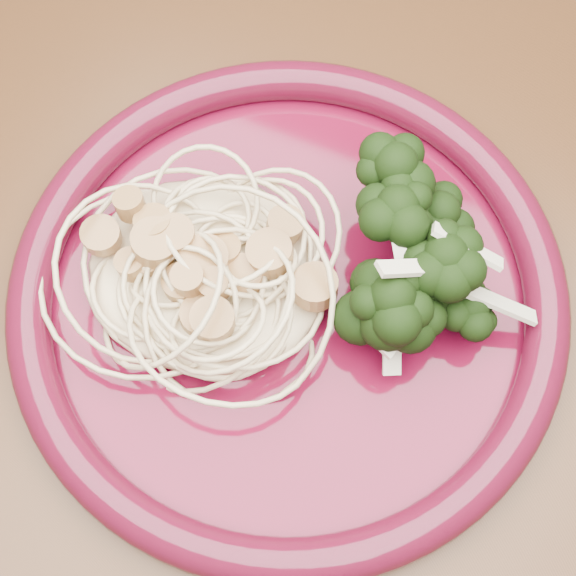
{
  "coord_description": "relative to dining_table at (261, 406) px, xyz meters",
  "views": [
    {
      "loc": [
        0.08,
        -0.12,
        1.2
      ],
      "look_at": [
        0.0,
        0.04,
        0.77
      ],
      "focal_mm": 50.0,
      "sensor_mm": 36.0,
      "label": 1
    }
  ],
  "objects": [
    {
      "name": "dinner_plate",
      "position": [
        0.0,
        0.04,
        0.11
      ],
      "size": [
        0.38,
        0.38,
        0.03
      ],
      "rotation": [
        0.0,
        0.0,
        0.17
      ],
      "color": "#51081D",
      "rests_on": "dining_table"
    },
    {
      "name": "scallop_cluster",
      "position": [
        -0.05,
        0.04,
        0.16
      ],
      "size": [
        0.15,
        0.15,
        0.04
      ],
      "primitive_type": null,
      "rotation": [
        0.0,
        0.0,
        0.17
      ],
      "color": "#A97E49",
      "rests_on": "spaghetti_pile"
    },
    {
      "name": "spaghetti_pile",
      "position": [
        -0.05,
        0.04,
        0.12
      ],
      "size": [
        0.17,
        0.15,
        0.03
      ],
      "primitive_type": "ellipsoid",
      "rotation": [
        0.0,
        0.0,
        0.17
      ],
      "color": "beige",
      "rests_on": "dinner_plate"
    },
    {
      "name": "broccoli_pile",
      "position": [
        0.06,
        0.05,
        0.14
      ],
      "size": [
        0.13,
        0.18,
        0.06
      ],
      "primitive_type": "ellipsoid",
      "rotation": [
        0.0,
        0.0,
        0.17
      ],
      "color": "black",
      "rests_on": "dinner_plate"
    },
    {
      "name": "onion_garnish",
      "position": [
        0.06,
        0.05,
        0.17
      ],
      "size": [
        0.09,
        0.12,
        0.05
      ],
      "primitive_type": null,
      "rotation": [
        0.0,
        0.0,
        0.17
      ],
      "color": "beige",
      "rests_on": "broccoli_pile"
    },
    {
      "name": "dining_table",
      "position": [
        0.0,
        0.0,
        0.0
      ],
      "size": [
        1.2,
        0.8,
        0.75
      ],
      "color": "#472814",
      "rests_on": "ground"
    }
  ]
}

